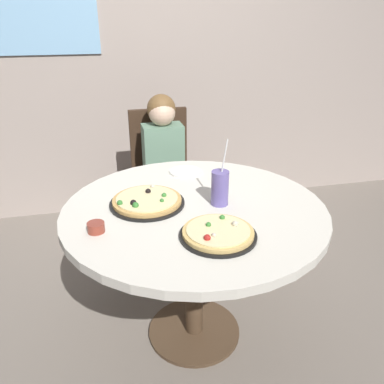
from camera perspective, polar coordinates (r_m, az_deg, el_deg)
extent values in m
plane|color=slate|center=(2.22, 0.31, -19.62)|extent=(8.00, 8.00, 0.00)
cube|color=#A8998E|center=(3.20, -6.95, 22.81)|extent=(5.20, 0.12, 2.90)
cylinder|color=silver|center=(1.79, 0.36, -2.69)|extent=(1.20, 1.20, 0.04)
cylinder|color=#4C3826|center=(1.98, 0.33, -12.08)|extent=(0.09, 0.09, 0.69)
cylinder|color=#4C3826|center=(2.22, 0.31, -19.43)|extent=(0.48, 0.48, 0.02)
cube|color=#382619|center=(2.73, -4.10, 0.46)|extent=(0.41, 0.41, 0.04)
cube|color=#382619|center=(2.80, -4.95, 6.78)|extent=(0.40, 0.05, 0.52)
cylinder|color=#382619|center=(2.67, -6.88, -5.80)|extent=(0.04, 0.04, 0.41)
cylinder|color=#382619|center=(2.72, 0.24, -4.93)|extent=(0.04, 0.04, 0.41)
cylinder|color=#382619|center=(2.96, -7.82, -2.53)|extent=(0.04, 0.04, 0.41)
cylinder|color=#382619|center=(3.01, -1.40, -1.81)|extent=(0.04, 0.04, 0.41)
cube|color=#3F4766|center=(2.69, -3.35, -4.90)|extent=(0.25, 0.33, 0.45)
cube|color=slate|center=(2.62, -4.19, 5.06)|extent=(0.26, 0.17, 0.44)
sphere|color=beige|center=(2.54, -4.41, 11.44)|extent=(0.17, 0.17, 0.17)
sphere|color=brown|center=(2.55, -4.50, 11.97)|extent=(0.18, 0.18, 0.18)
cylinder|color=black|center=(1.55, 3.80, -6.33)|extent=(0.31, 0.31, 0.01)
cylinder|color=#D8B266|center=(1.54, 3.82, -5.89)|extent=(0.28, 0.28, 0.02)
cylinder|color=beige|center=(1.54, 3.83, -5.53)|extent=(0.25, 0.25, 0.01)
sphere|color=beige|center=(1.57, 6.31, -4.63)|extent=(0.03, 0.03, 0.03)
sphere|color=#B2231E|center=(1.47, 2.22, -6.67)|extent=(0.03, 0.03, 0.03)
sphere|color=beige|center=(1.49, 3.31, -6.26)|extent=(0.02, 0.02, 0.02)
sphere|color=#387F33|center=(1.61, 4.43, -3.70)|extent=(0.02, 0.02, 0.02)
sphere|color=#387F33|center=(1.56, 2.52, -4.75)|extent=(0.02, 0.02, 0.02)
cylinder|color=black|center=(1.81, -6.52, -1.63)|extent=(0.34, 0.34, 0.01)
cylinder|color=tan|center=(1.80, -6.55, -1.24)|extent=(0.32, 0.32, 0.02)
cylinder|color=beige|center=(1.80, -6.56, -0.92)|extent=(0.28, 0.28, 0.01)
sphere|color=#387F33|center=(1.75, -10.45, -1.56)|extent=(0.03, 0.03, 0.03)
sphere|color=#387F33|center=(1.72, -8.21, -1.92)|extent=(0.03, 0.03, 0.03)
sphere|color=beige|center=(1.90, -5.75, 0.82)|extent=(0.02, 0.02, 0.02)
sphere|color=black|center=(1.74, -8.53, -1.56)|extent=(0.03, 0.03, 0.03)
sphere|color=#387F33|center=(1.80, -4.08, -0.46)|extent=(0.02, 0.02, 0.02)
sphere|color=black|center=(1.85, -6.40, 0.11)|extent=(0.03, 0.03, 0.03)
sphere|color=#387F33|center=(1.75, -4.40, -1.25)|extent=(0.02, 0.02, 0.02)
cylinder|color=#6659A5|center=(1.77, 4.11, 0.54)|extent=(0.08, 0.08, 0.16)
cylinder|color=white|center=(1.73, 4.61, 4.14)|extent=(0.04, 0.02, 0.22)
cylinder|color=brown|center=(1.62, -13.79, -5.01)|extent=(0.07, 0.07, 0.04)
cylinder|color=white|center=(2.15, -0.93, 3.00)|extent=(0.18, 0.18, 0.01)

